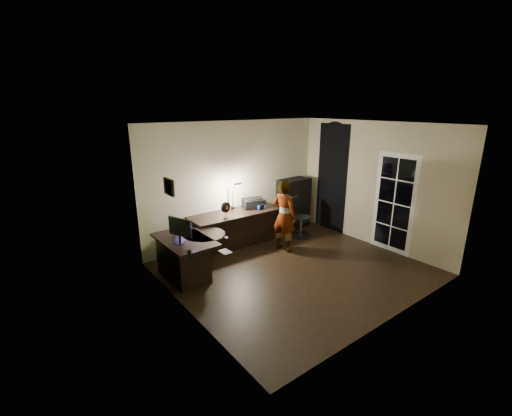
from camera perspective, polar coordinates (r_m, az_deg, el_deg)
floor at (r=6.69m, az=6.55°, el=-10.15°), size 4.50×4.00×0.01m
ceiling at (r=5.97m, az=7.44°, el=13.70°), size 4.50×4.00×0.01m
wall_back at (r=7.72m, az=-3.38°, el=4.33°), size 4.50×0.01×2.70m
wall_front at (r=5.02m, az=22.98°, el=-3.95°), size 4.50×0.01×2.70m
wall_left at (r=4.97m, az=-12.23°, el=-3.17°), size 0.01×4.00×2.70m
wall_right at (r=7.89m, az=18.93°, el=3.71°), size 0.01×4.00×2.70m
green_wall_overlay at (r=4.98m, az=-12.07°, el=-3.13°), size 0.00×4.00×2.70m
arched_doorway at (r=8.56m, az=12.52°, el=4.87°), size 0.01×0.90×2.60m
french_door at (r=7.66m, az=22.00°, el=0.70°), size 0.02×0.92×2.10m
framed_picture at (r=5.24m, az=-14.32°, el=3.44°), size 0.04×0.30×0.25m
desk_left at (r=6.37m, az=-11.64°, el=-8.12°), size 0.80×1.28×0.73m
desk_right at (r=7.55m, az=-3.28°, el=-3.54°), size 2.10×0.77×0.78m
cabinet at (r=8.68m, az=6.28°, el=0.77°), size 0.86×0.46×1.26m
laptop_stand at (r=6.36m, az=-12.58°, el=-4.16°), size 0.30×0.26×0.11m
laptop at (r=6.31m, az=-12.67°, el=-2.80°), size 0.31×0.29×0.20m
monitor at (r=6.01m, az=-12.62°, el=-4.32°), size 0.28×0.50×0.33m
mouse at (r=6.15m, az=-4.96°, el=-4.94°), size 0.09×0.10×0.03m
phone at (r=6.45m, az=-7.97°, el=-4.11°), size 0.10×0.14×0.01m
pen at (r=6.30m, az=-8.63°, el=-4.63°), size 0.08×0.11×0.01m
speaker at (r=5.41m, az=-11.04°, el=-7.62°), size 0.08×0.08×0.16m
notepad at (r=5.62m, az=-5.15°, el=-7.26°), size 0.16×0.21×0.01m
desk_fan at (r=6.96m, az=-5.11°, el=-0.34°), size 0.24×0.17×0.34m
headphones at (r=7.60m, az=0.94°, el=0.26°), size 0.21×0.11×0.10m
printer at (r=7.71m, az=-0.42°, el=0.93°), size 0.56×0.49×0.21m
desk_lamp at (r=7.51m, az=-3.97°, el=2.29°), size 0.21×0.33×0.67m
office_chair at (r=8.15m, az=7.52°, el=-1.58°), size 0.65×0.65×0.93m
person at (r=7.24m, az=4.75°, el=-1.32°), size 0.48×0.62×1.54m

